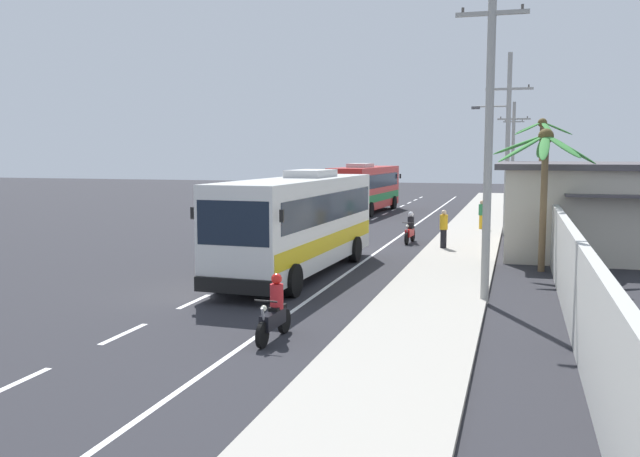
{
  "coord_description": "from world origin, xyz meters",
  "views": [
    {
      "loc": [
        9.18,
        -19.12,
        4.43
      ],
      "look_at": [
        2.37,
        4.16,
        1.7
      ],
      "focal_mm": 38.05,
      "sensor_mm": 36.0,
      "label": 1
    }
  ],
  "objects_px": {
    "motorcycle_beside_bus": "(275,313)",
    "utility_pole_distant": "(513,152)",
    "utility_pole_far": "(513,154)",
    "utility_pole_nearest": "(489,137)",
    "pedestrian_near_kerb": "(444,228)",
    "motorcycle_trailing": "(410,230)",
    "coach_bus_far_lane": "(365,187)",
    "pedestrian_midwalk": "(482,214)",
    "coach_bus_foreground": "(299,221)",
    "palm_nearest": "(545,161)",
    "palm_second": "(541,148)",
    "utility_pole_mid": "(507,140)"
  },
  "relations": [
    {
      "from": "pedestrian_midwalk",
      "to": "pedestrian_near_kerb",
      "type": "bearing_deg",
      "value": 148.28
    },
    {
      "from": "pedestrian_midwalk",
      "to": "utility_pole_nearest",
      "type": "height_order",
      "value": "utility_pole_nearest"
    },
    {
      "from": "motorcycle_trailing",
      "to": "palm_nearest",
      "type": "xyz_separation_m",
      "value": [
        5.97,
        -6.66,
        3.47
      ]
    },
    {
      "from": "utility_pole_far",
      "to": "coach_bus_foreground",
      "type": "bearing_deg",
      "value": -103.14
    },
    {
      "from": "pedestrian_near_kerb",
      "to": "utility_pole_distant",
      "type": "xyz_separation_m",
      "value": [
        2.55,
        40.28,
        3.43
      ]
    },
    {
      "from": "motorcycle_trailing",
      "to": "palm_second",
      "type": "height_order",
      "value": "palm_second"
    },
    {
      "from": "motorcycle_trailing",
      "to": "utility_pole_mid",
      "type": "relative_size",
      "value": 0.21
    },
    {
      "from": "pedestrian_midwalk",
      "to": "palm_second",
      "type": "relative_size",
      "value": 0.25
    },
    {
      "from": "utility_pole_far",
      "to": "utility_pole_nearest",
      "type": "bearing_deg",
      "value": -90.68
    },
    {
      "from": "coach_bus_far_lane",
      "to": "utility_pole_nearest",
      "type": "height_order",
      "value": "utility_pole_nearest"
    },
    {
      "from": "coach_bus_foreground",
      "to": "utility_pole_far",
      "type": "xyz_separation_m",
      "value": [
        7.16,
        30.69,
        2.36
      ]
    },
    {
      "from": "coach_bus_far_lane",
      "to": "palm_nearest",
      "type": "xyz_separation_m",
      "value": [
        11.7,
        -22.3,
        2.2
      ]
    },
    {
      "from": "coach_bus_foreground",
      "to": "coach_bus_far_lane",
      "type": "xyz_separation_m",
      "value": [
        -3.15,
        25.29,
        -0.06
      ]
    },
    {
      "from": "pedestrian_midwalk",
      "to": "utility_pole_far",
      "type": "relative_size",
      "value": 0.2
    },
    {
      "from": "utility_pole_nearest",
      "to": "utility_pole_mid",
      "type": "distance_m",
      "value": 16.91
    },
    {
      "from": "motorcycle_beside_bus",
      "to": "utility_pole_distant",
      "type": "relative_size",
      "value": 0.23
    },
    {
      "from": "coach_bus_far_lane",
      "to": "utility_pole_nearest",
      "type": "relative_size",
      "value": 1.16
    },
    {
      "from": "motorcycle_trailing",
      "to": "palm_nearest",
      "type": "height_order",
      "value": "palm_nearest"
    },
    {
      "from": "pedestrian_midwalk",
      "to": "utility_pole_distant",
      "type": "height_order",
      "value": "utility_pole_distant"
    },
    {
      "from": "utility_pole_nearest",
      "to": "palm_nearest",
      "type": "relative_size",
      "value": 1.76
    },
    {
      "from": "motorcycle_trailing",
      "to": "pedestrian_midwalk",
      "type": "distance_m",
      "value": 6.79
    },
    {
      "from": "utility_pole_nearest",
      "to": "pedestrian_near_kerb",
      "type": "bearing_deg",
      "value": 102.45
    },
    {
      "from": "pedestrian_near_kerb",
      "to": "utility_pole_distant",
      "type": "bearing_deg",
      "value": 52.04
    },
    {
      "from": "coach_bus_foreground",
      "to": "pedestrian_midwalk",
      "type": "relative_size",
      "value": 6.9
    },
    {
      "from": "coach_bus_far_lane",
      "to": "pedestrian_near_kerb",
      "type": "bearing_deg",
      "value": -67.06
    },
    {
      "from": "pedestrian_near_kerb",
      "to": "coach_bus_far_lane",
      "type": "bearing_deg",
      "value": 78.6
    },
    {
      "from": "utility_pole_far",
      "to": "utility_pole_distant",
      "type": "relative_size",
      "value": 0.96
    },
    {
      "from": "pedestrian_near_kerb",
      "to": "utility_pole_nearest",
      "type": "xyz_separation_m",
      "value": [
        2.3,
        -10.43,
        3.82
      ]
    },
    {
      "from": "utility_pole_far",
      "to": "palm_second",
      "type": "relative_size",
      "value": 1.27
    },
    {
      "from": "coach_bus_foreground",
      "to": "coach_bus_far_lane",
      "type": "distance_m",
      "value": 25.49
    },
    {
      "from": "pedestrian_near_kerb",
      "to": "utility_pole_mid",
      "type": "bearing_deg",
      "value": 34.5
    },
    {
      "from": "utility_pole_nearest",
      "to": "palm_nearest",
      "type": "height_order",
      "value": "utility_pole_nearest"
    },
    {
      "from": "pedestrian_near_kerb",
      "to": "motorcycle_beside_bus",
      "type": "bearing_deg",
      "value": -132.58
    },
    {
      "from": "utility_pole_nearest",
      "to": "palm_second",
      "type": "distance_m",
      "value": 23.5
    },
    {
      "from": "coach_bus_far_lane",
      "to": "utility_pole_far",
      "type": "bearing_deg",
      "value": 27.63
    },
    {
      "from": "coach_bus_far_lane",
      "to": "pedestrian_near_kerb",
      "type": "relative_size",
      "value": 6.3
    },
    {
      "from": "motorcycle_beside_bus",
      "to": "motorcycle_trailing",
      "type": "relative_size",
      "value": 1.0
    },
    {
      "from": "pedestrian_midwalk",
      "to": "utility_pole_far",
      "type": "height_order",
      "value": "utility_pole_far"
    },
    {
      "from": "pedestrian_near_kerb",
      "to": "motorcycle_trailing",
      "type": "bearing_deg",
      "value": 94.31
    },
    {
      "from": "coach_bus_far_lane",
      "to": "motorcycle_trailing",
      "type": "relative_size",
      "value": 5.52
    },
    {
      "from": "coach_bus_far_lane",
      "to": "utility_pole_distant",
      "type": "xyz_separation_m",
      "value": [
        10.16,
        22.3,
        2.58
      ]
    },
    {
      "from": "utility_pole_distant",
      "to": "utility_pole_far",
      "type": "bearing_deg",
      "value": -89.5
    },
    {
      "from": "utility_pole_nearest",
      "to": "utility_pole_distant",
      "type": "distance_m",
      "value": 50.71
    },
    {
      "from": "coach_bus_far_lane",
      "to": "pedestrian_near_kerb",
      "type": "xyz_separation_m",
      "value": [
        7.61,
        -17.98,
        -0.86
      ]
    },
    {
      "from": "coach_bus_foreground",
      "to": "palm_nearest",
      "type": "xyz_separation_m",
      "value": [
        8.55,
        2.99,
        2.14
      ]
    },
    {
      "from": "motorcycle_trailing",
      "to": "utility_pole_nearest",
      "type": "height_order",
      "value": "utility_pole_nearest"
    },
    {
      "from": "utility_pole_mid",
      "to": "coach_bus_foreground",
      "type": "bearing_deg",
      "value": -116.81
    },
    {
      "from": "motorcycle_beside_bus",
      "to": "motorcycle_trailing",
      "type": "distance_m",
      "value": 18.18
    },
    {
      "from": "utility_pole_distant",
      "to": "palm_second",
      "type": "height_order",
      "value": "utility_pole_distant"
    },
    {
      "from": "utility_pole_nearest",
      "to": "utility_pole_distant",
      "type": "relative_size",
      "value": 1.09
    }
  ]
}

